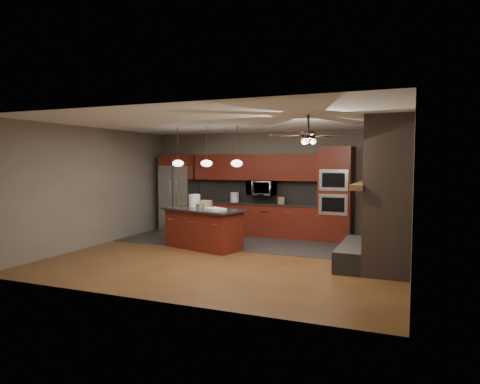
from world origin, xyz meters
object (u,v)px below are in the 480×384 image
at_px(white_bucket, 194,201).
at_px(counter_box, 281,200).
at_px(microwave, 262,188).
at_px(kitchen_island, 203,228).
at_px(counter_bucket, 235,197).
at_px(paint_can, 200,206).
at_px(cardboard_box, 206,204).
at_px(paint_tray, 215,209).
at_px(refrigerator, 179,193).
at_px(oven_tower, 335,194).

height_order(white_bucket, counter_box, white_bucket).
relative_size(microwave, kitchen_island, 0.35).
distance_m(counter_bucket, counter_box, 1.34).
relative_size(paint_can, cardboard_box, 0.72).
xyz_separation_m(white_bucket, counter_box, (1.66, 1.68, -0.08)).
height_order(white_bucket, paint_tray, white_bucket).
height_order(microwave, refrigerator, refrigerator).
height_order(paint_can, counter_bucket, counter_bucket).
distance_m(white_bucket, paint_tray, 0.91).
relative_size(kitchen_island, white_bucket, 7.17).
height_order(refrigerator, counter_bucket, refrigerator).
height_order(refrigerator, cardboard_box, refrigerator).
xyz_separation_m(paint_can, counter_box, (1.31, 2.07, 0.01)).
relative_size(kitchen_island, cardboard_box, 8.47).
bearing_deg(kitchen_island, microwave, 88.65).
xyz_separation_m(microwave, white_bucket, (-1.09, -1.78, -0.23)).
bearing_deg(cardboard_box, kitchen_island, -78.81).
bearing_deg(cardboard_box, counter_box, 44.96).
height_order(oven_tower, paint_can, oven_tower).
bearing_deg(kitchen_island, refrigerator, 148.63).
bearing_deg(white_bucket, kitchen_island, -38.89).
bearing_deg(counter_box, paint_tray, -137.29).
relative_size(microwave, paint_can, 4.06).
height_order(refrigerator, counter_box, refrigerator).
xyz_separation_m(refrigerator, counter_box, (3.04, 0.03, -0.11)).
bearing_deg(kitchen_island, cardboard_box, 123.38).
relative_size(refrigerator, white_bucket, 7.41).
bearing_deg(counter_bucket, paint_tray, -78.39).
bearing_deg(cardboard_box, microwave, 60.18).
xyz_separation_m(kitchen_island, paint_can, (-0.05, -0.06, 0.51)).
bearing_deg(microwave, oven_tower, -1.66).
xyz_separation_m(refrigerator, white_bucket, (1.38, -1.65, -0.03)).
bearing_deg(paint_can, white_bucket, 131.94).
height_order(oven_tower, counter_bucket, oven_tower).
bearing_deg(white_bucket, counter_bucket, 79.63).
relative_size(kitchen_island, paint_tray, 4.67).
bearing_deg(counter_box, cardboard_box, -154.20).
bearing_deg(paint_tray, paint_can, -158.99).
bearing_deg(counter_box, microwave, 145.31).
relative_size(refrigerator, paint_tray, 4.82).
bearing_deg(oven_tower, counter_box, -178.26).
relative_size(oven_tower, paint_can, 13.22).
height_order(counter_bucket, counter_box, counter_bucket).
relative_size(kitchen_island, counter_box, 12.02).
bearing_deg(paint_tray, counter_bucket, 132.50).
distance_m(microwave, kitchen_island, 2.37).
distance_m(oven_tower, paint_can, 3.45).
bearing_deg(paint_can, microwave, 71.28).
relative_size(oven_tower, counter_bucket, 9.05).
relative_size(counter_bucket, counter_box, 1.49).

